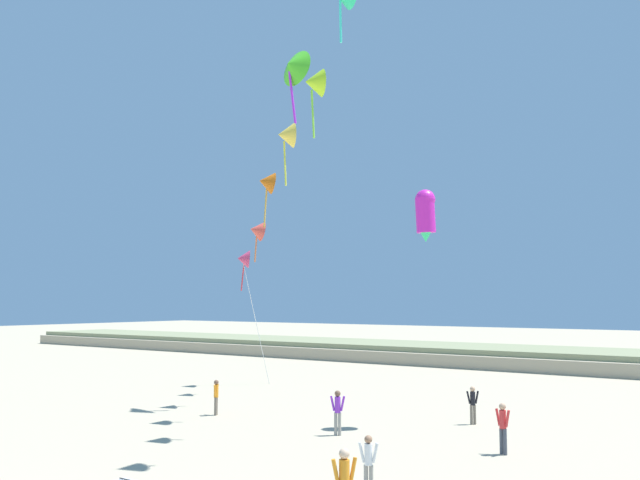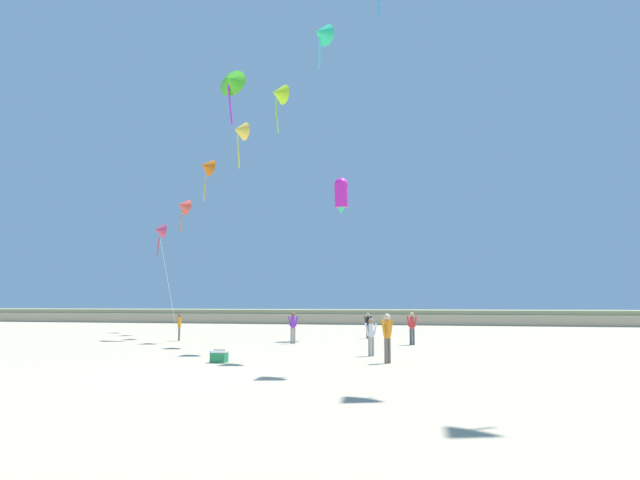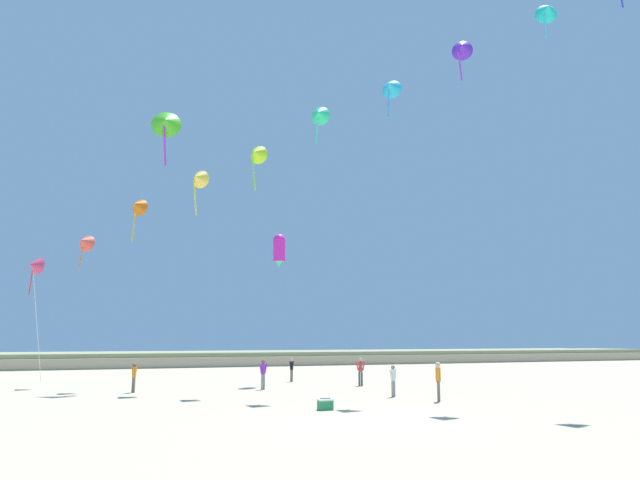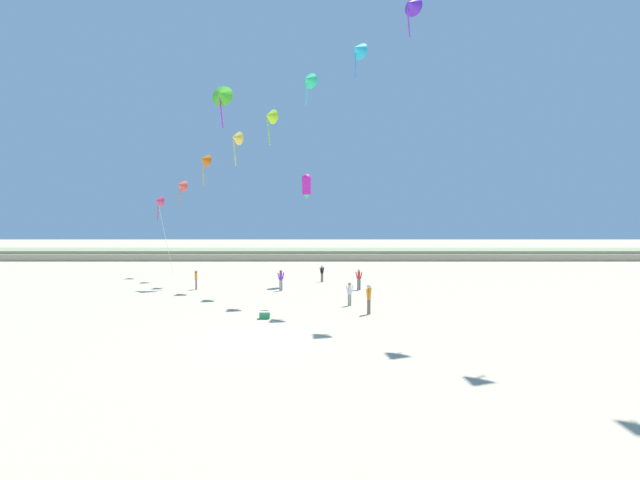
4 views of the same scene
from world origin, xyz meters
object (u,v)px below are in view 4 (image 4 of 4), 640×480
person_far_right (369,297)px  person_near_right (359,278)px  large_kite_mid_trail (221,95)px  person_far_center (281,279)px  large_kite_low_lead (307,186)px  beach_cooler (265,315)px  person_near_left (322,272)px  person_far_left (196,279)px  person_mid_center (350,292)px

person_far_right → person_near_right: bearing=88.4°
person_far_right → large_kite_mid_trail: large_kite_mid_trail is taller
person_far_right → large_kite_mid_trail: (-11.54, 13.14, 15.60)m
person_far_center → large_kite_low_lead: bearing=62.5°
person_far_right → beach_cooler: (-5.95, -1.11, -0.81)m
large_kite_mid_trail → beach_cooler: (5.59, -14.25, -16.41)m
person_near_left → person_far_left: bearing=-156.7°
person_far_left → large_kite_mid_trail: 16.23m
person_mid_center → large_kite_low_lead: size_ratio=0.70×
person_mid_center → person_near_right: bearing=79.6°
person_near_right → person_mid_center: 6.66m
person_near_left → person_near_right: person_near_right is taller
large_kite_mid_trail → person_far_left: bearing=-109.0°
person_near_right → person_near_left: bearing=122.5°
person_far_center → person_near_left: bearing=57.1°
person_mid_center → large_kite_mid_trail: bearing=135.2°
person_far_left → beach_cooler: person_far_left is taller
large_kite_low_lead → large_kite_mid_trail: 11.01m
person_near_left → large_kite_mid_trail: large_kite_mid_trail is taller
person_far_left → large_kite_low_lead: large_kite_low_lead is taller
person_near_right → person_far_center: bearing=-175.8°
person_near_left → person_mid_center: (1.73, -11.14, -0.01)m
person_near_right → person_far_left: person_near_right is taller
person_far_center → beach_cooler: 9.84m
person_mid_center → beach_cooler: (-5.00, -3.72, -0.67)m
person_near_left → person_mid_center: size_ratio=1.01×
person_far_right → large_kite_low_lead: large_kite_low_lead is taller
person_far_center → large_kite_low_lead: 8.71m
large_kite_low_lead → beach_cooler: bearing=-98.1°
person_mid_center → person_far_left: (-11.88, 6.78, 0.01)m
person_near_right → large_kite_mid_trail: (-11.79, 3.99, 15.66)m
person_near_right → large_kite_low_lead: (-4.27, 3.25, 7.65)m
person_near_left → person_far_left: person_far_left is taller
person_far_left → person_far_center: size_ratio=0.93×
person_near_left → beach_cooler: (-3.27, -14.86, -0.67)m
person_near_right → large_kite_low_lead: bearing=142.8°
large_kite_low_lead → person_near_left: bearing=45.0°
person_near_right → beach_cooler: 12.02m
large_kite_mid_trail → person_near_left: bearing=3.9°
beach_cooler → person_mid_center: bearing=36.6°
large_kite_low_lead → person_far_left: bearing=-161.1°
person_far_center → large_kite_mid_trail: (-5.59, 4.44, 15.67)m
person_far_center → person_far_left: bearing=174.3°
person_near_right → person_far_left: size_ratio=1.09×
large_kite_mid_trail → beach_cooler: 22.44m
person_far_left → beach_cooler: (6.88, -10.49, -0.67)m
large_kite_low_lead → beach_cooler: size_ratio=3.79×
person_near_right → large_kite_mid_trail: size_ratio=0.42×
person_far_left → large_kite_mid_trail: large_kite_mid_trail is taller
large_kite_mid_trail → beach_cooler: large_kite_mid_trail is taller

